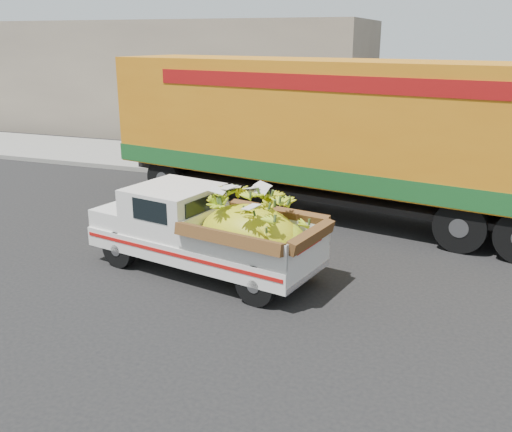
% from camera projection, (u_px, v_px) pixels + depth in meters
% --- Properties ---
extents(ground, '(100.00, 100.00, 0.00)m').
position_uv_depth(ground, '(166.00, 265.00, 11.24)').
color(ground, black).
rests_on(ground, ground).
extents(curb, '(60.00, 0.25, 0.15)m').
position_uv_depth(curb, '(280.00, 182.00, 17.46)').
color(curb, gray).
rests_on(curb, ground).
extents(sidewalk, '(60.00, 4.00, 0.14)m').
position_uv_depth(sidewalk, '(300.00, 168.00, 19.33)').
color(sidewalk, gray).
rests_on(sidewalk, ground).
extents(building_left, '(18.00, 6.00, 5.00)m').
position_uv_depth(building_left, '(174.00, 78.00, 26.60)').
color(building_left, gray).
rests_on(building_left, ground).
extents(pickup_truck, '(4.73, 2.48, 1.58)m').
position_uv_depth(pickup_truck, '(218.00, 232.00, 10.55)').
color(pickup_truck, black).
rests_on(pickup_truck, ground).
extents(semi_trailer, '(12.08, 4.76, 3.80)m').
position_uv_depth(semi_trailer, '(331.00, 131.00, 13.93)').
color(semi_trailer, black).
rests_on(semi_trailer, ground).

